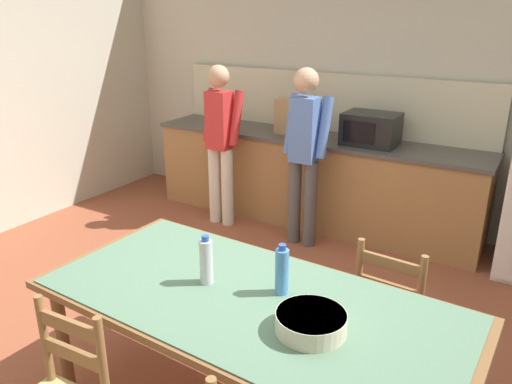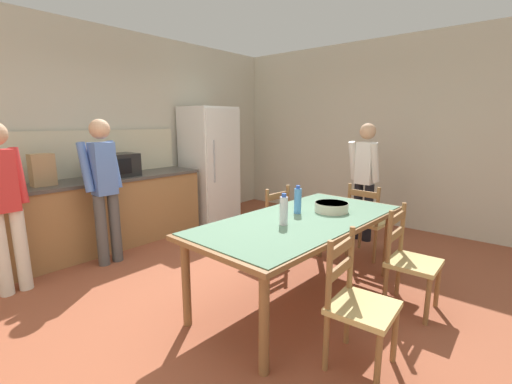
{
  "view_description": "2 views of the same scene",
  "coord_description": "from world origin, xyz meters",
  "px_view_note": "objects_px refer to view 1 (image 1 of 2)",
  "views": [
    {
      "loc": [
        1.41,
        -2.3,
        2.12
      ],
      "look_at": [
        -0.1,
        0.2,
        1.06
      ],
      "focal_mm": 35.0,
      "sensor_mm": 36.0,
      "label": 1
    },
    {
      "loc": [
        -2.28,
        -2.09,
        1.63
      ],
      "look_at": [
        -0.03,
        -0.18,
        1.03
      ],
      "focal_mm": 24.0,
      "sensor_mm": 36.0,
      "label": 2
    }
  ],
  "objects_px": {
    "bottle_near_centre": "(206,261)",
    "person_at_sink": "(220,138)",
    "dining_table": "(249,310)",
    "chair_side_far_right": "(393,310)",
    "bottle_off_centre": "(282,271)",
    "serving_bowl": "(311,321)",
    "paper_bag": "(288,116)",
    "microwave": "(371,129)",
    "person_at_counter": "(304,149)"
  },
  "relations": [
    {
      "from": "dining_table",
      "to": "microwave",
      "type": "bearing_deg",
      "value": 96.78
    },
    {
      "from": "bottle_near_centre",
      "to": "chair_side_far_right",
      "type": "relative_size",
      "value": 0.3
    },
    {
      "from": "microwave",
      "to": "person_at_sink",
      "type": "relative_size",
      "value": 0.31
    },
    {
      "from": "bottle_off_centre",
      "to": "person_at_counter",
      "type": "distance_m",
      "value": 2.22
    },
    {
      "from": "paper_bag",
      "to": "serving_bowl",
      "type": "xyz_separation_m",
      "value": [
        1.58,
        -2.77,
        -0.28
      ]
    },
    {
      "from": "serving_bowl",
      "to": "person_at_sink",
      "type": "bearing_deg",
      "value": 132.48
    },
    {
      "from": "microwave",
      "to": "person_at_sink",
      "type": "xyz_separation_m",
      "value": [
        -1.39,
        -0.5,
        -0.16
      ]
    },
    {
      "from": "dining_table",
      "to": "serving_bowl",
      "type": "relative_size",
      "value": 6.96
    },
    {
      "from": "microwave",
      "to": "person_at_counter",
      "type": "distance_m",
      "value": 0.69
    },
    {
      "from": "bottle_off_centre",
      "to": "chair_side_far_right",
      "type": "height_order",
      "value": "bottle_off_centre"
    },
    {
      "from": "dining_table",
      "to": "person_at_counter",
      "type": "xyz_separation_m",
      "value": [
        -0.75,
        2.16,
        0.23
      ]
    },
    {
      "from": "bottle_off_centre",
      "to": "chair_side_far_right",
      "type": "relative_size",
      "value": 0.3
    },
    {
      "from": "microwave",
      "to": "bottle_off_centre",
      "type": "relative_size",
      "value": 1.85
    },
    {
      "from": "microwave",
      "to": "bottle_off_centre",
      "type": "xyz_separation_m",
      "value": [
        0.43,
        -2.56,
        -0.17
      ]
    },
    {
      "from": "bottle_near_centre",
      "to": "chair_side_far_right",
      "type": "height_order",
      "value": "bottle_near_centre"
    },
    {
      "from": "microwave",
      "to": "paper_bag",
      "type": "height_order",
      "value": "paper_bag"
    },
    {
      "from": "chair_side_far_right",
      "to": "person_at_counter",
      "type": "bearing_deg",
      "value": -42.96
    },
    {
      "from": "microwave",
      "to": "chair_side_far_right",
      "type": "bearing_deg",
      "value": -66.07
    },
    {
      "from": "microwave",
      "to": "dining_table",
      "type": "xyz_separation_m",
      "value": [
        0.32,
        -2.68,
        -0.37
      ]
    },
    {
      "from": "serving_bowl",
      "to": "chair_side_far_right",
      "type": "xyz_separation_m",
      "value": [
        0.14,
        0.88,
        -0.39
      ]
    },
    {
      "from": "paper_bag",
      "to": "bottle_near_centre",
      "type": "bearing_deg",
      "value": -70.86
    },
    {
      "from": "paper_bag",
      "to": "microwave",
      "type": "bearing_deg",
      "value": 0.5
    },
    {
      "from": "microwave",
      "to": "person_at_counter",
      "type": "relative_size",
      "value": 0.3
    },
    {
      "from": "person_at_counter",
      "to": "microwave",
      "type": "bearing_deg",
      "value": -40.05
    },
    {
      "from": "microwave",
      "to": "chair_side_far_right",
      "type": "xyz_separation_m",
      "value": [
        0.84,
        -1.9,
        -0.63
      ]
    },
    {
      "from": "serving_bowl",
      "to": "person_at_counter",
      "type": "bearing_deg",
      "value": 116.7
    },
    {
      "from": "bottle_off_centre",
      "to": "person_at_sink",
      "type": "bearing_deg",
      "value": 131.45
    },
    {
      "from": "paper_bag",
      "to": "dining_table",
      "type": "xyz_separation_m",
      "value": [
        1.2,
        -2.67,
        -0.4
      ]
    },
    {
      "from": "person_at_sink",
      "to": "person_at_counter",
      "type": "relative_size",
      "value": 0.98
    },
    {
      "from": "person_at_sink",
      "to": "microwave",
      "type": "bearing_deg",
      "value": -70.19
    },
    {
      "from": "microwave",
      "to": "person_at_sink",
      "type": "bearing_deg",
      "value": -160.19
    },
    {
      "from": "bottle_off_centre",
      "to": "chair_side_far_right",
      "type": "bearing_deg",
      "value": 58.38
    },
    {
      "from": "bottle_near_centre",
      "to": "person_at_sink",
      "type": "height_order",
      "value": "person_at_sink"
    },
    {
      "from": "bottle_near_centre",
      "to": "chair_side_far_right",
      "type": "bearing_deg",
      "value": 44.29
    },
    {
      "from": "paper_bag",
      "to": "dining_table",
      "type": "relative_size",
      "value": 0.16
    },
    {
      "from": "serving_bowl",
      "to": "person_at_sink",
      "type": "relative_size",
      "value": 0.2
    },
    {
      "from": "paper_bag",
      "to": "bottle_off_centre",
      "type": "bearing_deg",
      "value": -62.78
    },
    {
      "from": "chair_side_far_right",
      "to": "person_at_sink",
      "type": "relative_size",
      "value": 0.56
    },
    {
      "from": "bottle_near_centre",
      "to": "person_at_counter",
      "type": "bearing_deg",
      "value": 102.61
    },
    {
      "from": "paper_bag",
      "to": "chair_side_far_right",
      "type": "height_order",
      "value": "paper_bag"
    },
    {
      "from": "paper_bag",
      "to": "bottle_off_centre",
      "type": "relative_size",
      "value": 1.33
    },
    {
      "from": "serving_bowl",
      "to": "chair_side_far_right",
      "type": "relative_size",
      "value": 0.35
    },
    {
      "from": "bottle_near_centre",
      "to": "chair_side_far_right",
      "type": "xyz_separation_m",
      "value": [
        0.8,
        0.78,
        -0.46
      ]
    },
    {
      "from": "microwave",
      "to": "paper_bag",
      "type": "distance_m",
      "value": 0.88
    },
    {
      "from": "chair_side_far_right",
      "to": "dining_table",
      "type": "bearing_deg",
      "value": 60.61
    },
    {
      "from": "microwave",
      "to": "bottle_near_centre",
      "type": "height_order",
      "value": "microwave"
    },
    {
      "from": "paper_bag",
      "to": "person_at_sink",
      "type": "relative_size",
      "value": 0.22
    },
    {
      "from": "serving_bowl",
      "to": "dining_table",
      "type": "bearing_deg",
      "value": 166.36
    },
    {
      "from": "dining_table",
      "to": "chair_side_far_right",
      "type": "bearing_deg",
      "value": 56.42
    },
    {
      "from": "bottle_off_centre",
      "to": "person_at_sink",
      "type": "xyz_separation_m",
      "value": [
        -1.82,
        2.06,
        0.02
      ]
    }
  ]
}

